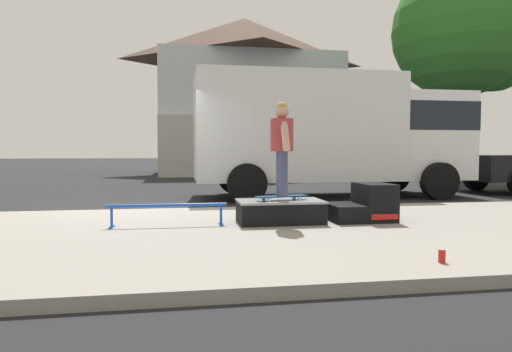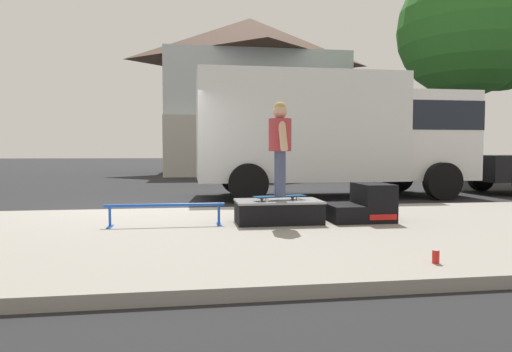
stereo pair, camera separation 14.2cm
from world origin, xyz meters
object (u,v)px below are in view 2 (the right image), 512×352
Objects in this scene: skateboard at (280,197)px; box_truck at (334,130)px; kicker_ramp at (364,205)px; soda_can at (436,257)px; grind_rail at (165,209)px; skater_kid at (280,141)px; street_tree_main at (474,33)px; skate_box at (278,210)px.

skateboard is 5.39m from box_truck.
soda_can is (-0.33, -2.57, -0.17)m from kicker_ramp.
grind_rail is 1.22× the size of skater_kid.
box_truck is 0.82× the size of street_tree_main.
street_tree_main reaches higher than soda_can.
kicker_ramp is 1.16× the size of skateboard.
street_tree_main is (11.19, 9.63, 5.32)m from grind_rail.
skateboard is at bearing -116.78° from box_truck.
skater_kid is 10.81× the size of soda_can.
skateboard is (-1.30, -0.04, 0.16)m from kicker_ramp.
street_tree_main reaches higher than skate_box.
skater_kid is 0.16× the size of street_tree_main.
skate_box is 9.88× the size of soda_can.
grind_rail is 6.32m from box_truck.
skate_box is at bearing 110.98° from soda_can.
grind_rail is at bearing 179.95° from skater_kid.
kicker_ramp is 0.13× the size of box_truck.
skater_kid is (0.02, -0.04, 1.02)m from skate_box.
skate_box is 1.02m from skater_kid.
grind_rail is at bearing 179.95° from skateboard.
skate_box is at bearing -134.92° from street_tree_main.
grind_rail is 15.70m from street_tree_main.
grind_rail is 0.20× the size of street_tree_main.
skater_kid reaches higher than grind_rail.
skateboard is at bearing -90.00° from skater_kid.
skater_kid reaches higher than soda_can.
skater_kid is 2.94m from soda_can.
soda_can is at bearing -69.07° from skater_kid.
skate_box is 14.58m from street_tree_main.
skateboard is at bearing -65.53° from skate_box.
skateboard is at bearing -0.05° from grind_rail.
kicker_ramp is at bearing 1.58° from skateboard.
street_tree_main is (9.55, 9.63, 4.36)m from skater_kid.
street_tree_main is at bearing 34.50° from box_truck.
grind_rail is 0.24× the size of box_truck.
grind_rail is 13.20× the size of soda_can.
skateboard is 14.52m from street_tree_main.
street_tree_main reaches higher than kicker_ramp.
box_truck reaches higher than skater_kid.
skater_kid reaches higher than kicker_ramp.
skate_box is 1.34× the size of kicker_ramp.
soda_can is 0.01× the size of street_tree_main.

